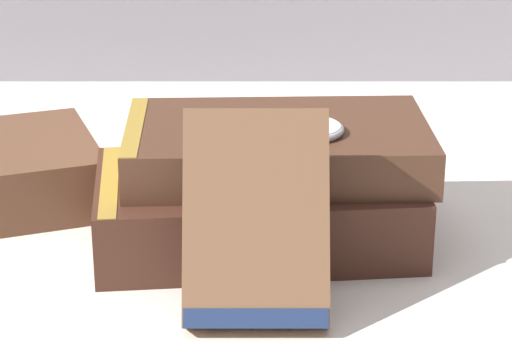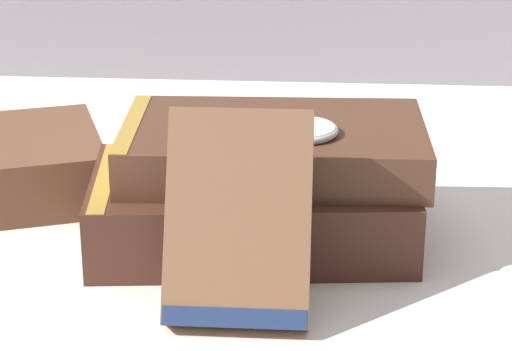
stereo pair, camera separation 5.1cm
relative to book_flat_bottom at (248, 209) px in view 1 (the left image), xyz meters
name	(u,v)px [view 1 (the left image)]	position (x,y,z in m)	size (l,w,h in m)	color
ground_plane	(250,272)	(0.00, -0.05, -0.03)	(3.00, 3.00, 0.00)	silver
book_flat_bottom	(248,209)	(0.00, 0.00, 0.00)	(0.24, 0.16, 0.05)	#422319
book_flat_top	(263,147)	(0.01, 0.01, 0.04)	(0.22, 0.14, 0.03)	#4C2D1E
book_leaning_front	(253,227)	(0.00, -0.10, 0.03)	(0.09, 0.08, 0.13)	brown
pocket_watch	(301,129)	(0.04, 0.00, 0.06)	(0.05, 0.05, 0.01)	white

